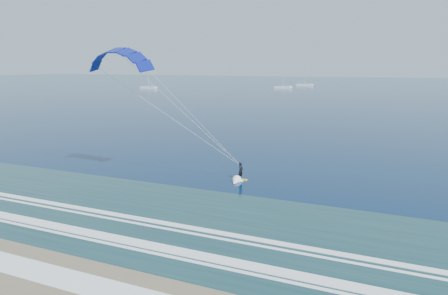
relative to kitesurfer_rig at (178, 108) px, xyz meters
name	(u,v)px	position (x,y,z in m)	size (l,w,h in m)	color
ground	(53,271)	(2.62, -21.02, -8.25)	(900.00, 900.00, 0.00)	#082446
kitesurfer_rig	(178,108)	(0.00, 0.00, 0.00)	(18.16, 7.79, 15.84)	gold
sailboat_0	(149,88)	(-104.14, 150.39, -7.55)	(10.05, 2.40, 13.49)	white
sailboat_1	(283,87)	(-36.46, 182.39, -7.56)	(9.63, 2.40, 13.09)	white
sailboat_2	(305,85)	(-30.94, 214.45, -7.56)	(10.08, 2.40, 13.40)	white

